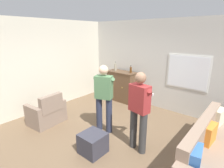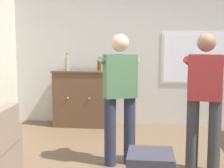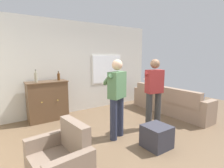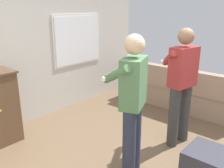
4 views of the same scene
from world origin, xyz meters
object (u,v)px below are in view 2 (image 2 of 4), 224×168
at_px(sideboard_cabinet, 81,98).
at_px(person_standing_left, 120,93).
at_px(bottle_wine_green, 67,64).
at_px(person_standing_right, 205,95).
at_px(bottle_liquor_amber, 99,65).

bearing_deg(sideboard_cabinet, person_standing_left, -64.18).
bearing_deg(bottle_wine_green, person_standing_left, -57.79).
bearing_deg(sideboard_cabinet, person_standing_right, -45.56).
distance_m(bottle_wine_green, person_standing_right, 3.00).
distance_m(person_standing_left, person_standing_right, 1.04).
bearing_deg(bottle_liquor_amber, person_standing_right, -51.73).
bearing_deg(bottle_wine_green, person_standing_right, -41.55).
bearing_deg(person_standing_left, sideboard_cabinet, 115.82).
xyz_separation_m(bottle_wine_green, person_standing_right, (2.23, -1.98, -0.27)).
bearing_deg(bottle_liquor_amber, person_standing_left, -73.52).
relative_size(person_standing_left, person_standing_right, 1.00).
height_order(sideboard_cabinet, bottle_liquor_amber, bottle_liquor_amber).
distance_m(sideboard_cabinet, person_standing_left, 2.18).
xyz_separation_m(sideboard_cabinet, person_standing_left, (0.93, -1.93, 0.40)).
relative_size(bottle_liquor_amber, person_standing_right, 0.15).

